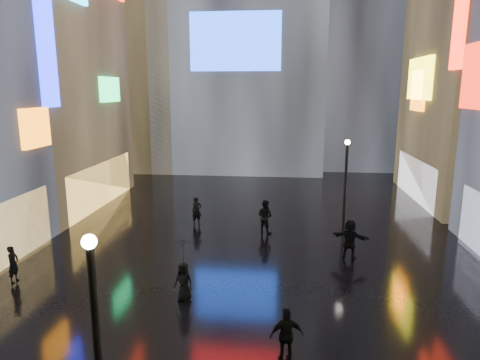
# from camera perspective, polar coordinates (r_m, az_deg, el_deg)

# --- Properties ---
(ground) EXTENTS (140.00, 140.00, 0.00)m
(ground) POSITION_cam_1_polar(r_m,az_deg,el_deg) (23.18, 2.06, -8.01)
(ground) COLOR black
(ground) RESTS_ON ground
(building_left_far) EXTENTS (10.28, 12.00, 22.00)m
(building_left_far) POSITION_cam_1_polar(r_m,az_deg,el_deg) (32.88, -27.21, 16.06)
(building_left_far) COLOR black
(building_left_far) RESTS_ON ground
(tower_flank_left) EXTENTS (10.00, 10.00, 26.00)m
(tower_flank_left) POSITION_cam_1_polar(r_m,az_deg,el_deg) (46.65, -14.12, 17.91)
(tower_flank_left) COLOR black
(tower_flank_left) RESTS_ON ground
(lamp_near) EXTENTS (0.30, 0.30, 5.20)m
(lamp_near) POSITION_cam_1_polar(r_m,az_deg,el_deg) (9.74, -18.56, -19.53)
(lamp_near) COLOR black
(lamp_near) RESTS_ON ground
(lamp_far) EXTENTS (0.30, 0.30, 5.20)m
(lamp_far) POSITION_cam_1_polar(r_m,az_deg,el_deg) (24.86, 13.90, 0.08)
(lamp_far) COLOR black
(lamp_far) RESTS_ON ground
(pedestrian_3) EXTENTS (1.07, 0.63, 1.71)m
(pedestrian_3) POSITION_cam_1_polar(r_m,az_deg,el_deg) (13.43, 6.23, -19.90)
(pedestrian_3) COLOR black
(pedestrian_3) RESTS_ON ground
(pedestrian_4) EXTENTS (0.84, 0.66, 1.52)m
(pedestrian_4) POSITION_cam_1_polar(r_m,az_deg,el_deg) (16.89, -7.52, -13.25)
(pedestrian_4) COLOR black
(pedestrian_4) RESTS_ON ground
(pedestrian_5) EXTENTS (1.87, 1.17, 1.92)m
(pedestrian_5) POSITION_cam_1_polar(r_m,az_deg,el_deg) (21.18, 14.43, -7.62)
(pedestrian_5) COLOR black
(pedestrian_5) RESTS_ON ground
(pedestrian_6) EXTENTS (0.74, 0.67, 1.69)m
(pedestrian_6) POSITION_cam_1_polar(r_m,az_deg,el_deg) (25.62, -5.79, -4.12)
(pedestrian_6) COLOR black
(pedestrian_6) RESTS_ON ground
(pedestrian_7) EXTENTS (1.15, 1.08, 1.89)m
(pedestrian_7) POSITION_cam_1_polar(r_m,az_deg,el_deg) (24.11, 3.35, -4.86)
(pedestrian_7) COLOR black
(pedestrian_7) RESTS_ON ground
(umbrella_2) EXTENTS (1.36, 1.37, 0.91)m
(umbrella_2) POSITION_cam_1_polar(r_m,az_deg,el_deg) (16.41, -7.63, -9.41)
(umbrella_2) COLOR black
(umbrella_2) RESTS_ON pedestrian_4
(pedestrian_8) EXTENTS (0.39, 0.58, 1.57)m
(pedestrian_8) POSITION_cam_1_polar(r_m,az_deg,el_deg) (20.50, -27.99, -9.87)
(pedestrian_8) COLOR black
(pedestrian_8) RESTS_ON ground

